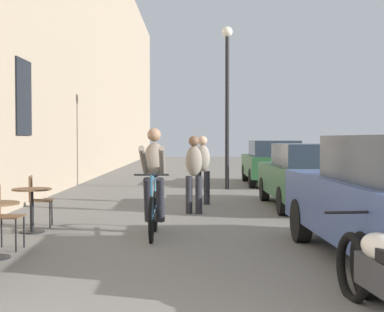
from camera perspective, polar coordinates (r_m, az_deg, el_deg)
building_facade_left at (r=17.76m, az=-13.78°, el=14.11°), size 0.54×68.00×10.69m
cafe_chair_mid_toward_street at (r=8.28m, az=-18.76°, el=-5.42°), size 0.40×0.40×0.89m
cafe_table_far at (r=9.64m, az=-16.06°, el=-4.36°), size 0.64×0.64×0.72m
cafe_chair_far_toward_street at (r=10.21m, az=-15.60°, el=-4.04°), size 0.43×0.43×0.89m
cyclist_on_bicycle at (r=9.03m, az=-4.08°, el=-2.87°), size 0.52×1.76×1.74m
pedestrian_near at (r=11.52m, az=-0.02°, el=-1.42°), size 0.36×0.26×1.60m
pedestrian_mid at (r=13.16m, az=0.86°, el=-1.01°), size 0.36×0.27×1.60m
street_lamp at (r=17.15m, az=3.36°, el=7.03°), size 0.32×0.32×4.90m
parked_car_second at (r=12.77m, az=11.38°, el=-1.85°), size 1.73×4.03×1.43m
parked_car_third at (r=18.90m, az=7.89°, el=-0.59°), size 1.80×4.15×1.47m
parked_motorcycle at (r=5.04m, az=18.82°, el=-11.37°), size 0.62×2.14×0.92m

